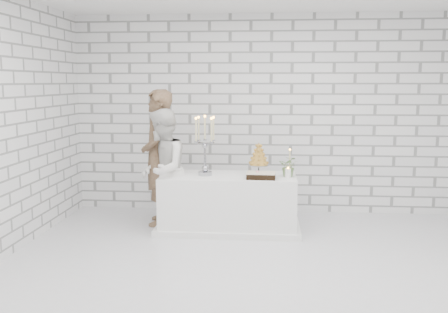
{
  "coord_description": "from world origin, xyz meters",
  "views": [
    {
      "loc": [
        -0.05,
        -5.16,
        1.99
      ],
      "look_at": [
        -0.59,
        1.13,
        1.05
      ],
      "focal_mm": 40.22,
      "sensor_mm": 36.0,
      "label": 1
    }
  ],
  "objects_px": {
    "groom": "(158,157)",
    "bride": "(162,170)",
    "croquembouche": "(259,159)",
    "cake_table": "(228,203)",
    "candelabra": "(205,145)"
  },
  "relations": [
    {
      "from": "groom",
      "to": "bride",
      "type": "bearing_deg",
      "value": 14.04
    },
    {
      "from": "bride",
      "to": "croquembouche",
      "type": "relative_size",
      "value": 3.72
    },
    {
      "from": "groom",
      "to": "candelabra",
      "type": "xyz_separation_m",
      "value": [
        0.7,
        -0.24,
        0.21
      ]
    },
    {
      "from": "groom",
      "to": "candelabra",
      "type": "distance_m",
      "value": 0.77
    },
    {
      "from": "cake_table",
      "to": "candelabra",
      "type": "relative_size",
      "value": 2.23
    },
    {
      "from": "candelabra",
      "to": "groom",
      "type": "bearing_deg",
      "value": 160.67
    },
    {
      "from": "bride",
      "to": "candelabra",
      "type": "height_order",
      "value": "bride"
    },
    {
      "from": "cake_table",
      "to": "croquembouche",
      "type": "xyz_separation_m",
      "value": [
        0.4,
        0.08,
        0.6
      ]
    },
    {
      "from": "croquembouche",
      "to": "candelabra",
      "type": "bearing_deg",
      "value": -171.76
    },
    {
      "from": "cake_table",
      "to": "croquembouche",
      "type": "relative_size",
      "value": 4.08
    },
    {
      "from": "candelabra",
      "to": "bride",
      "type": "bearing_deg",
      "value": -175.22
    },
    {
      "from": "cake_table",
      "to": "candelabra",
      "type": "xyz_separation_m",
      "value": [
        -0.31,
        -0.02,
        0.78
      ]
    },
    {
      "from": "cake_table",
      "to": "bride",
      "type": "relative_size",
      "value": 1.1
    },
    {
      "from": "groom",
      "to": "croquembouche",
      "type": "relative_size",
      "value": 4.29
    },
    {
      "from": "candelabra",
      "to": "croquembouche",
      "type": "relative_size",
      "value": 1.83
    }
  ]
}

